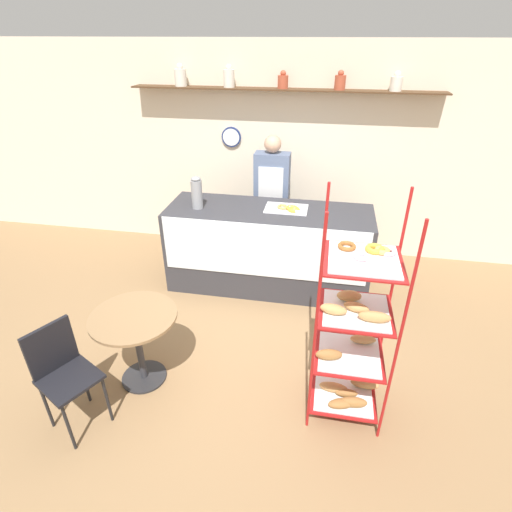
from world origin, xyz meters
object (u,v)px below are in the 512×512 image
object	(u,v)px
pastry_rack	(352,336)
donut_tray_counter	(290,208)
person_worker	(272,196)
cafe_chair	(62,367)
coffee_carafe	(197,193)
cafe_table	(136,332)

from	to	relation	value
pastry_rack	donut_tray_counter	world-z (taller)	pastry_rack
pastry_rack	person_worker	distance (m)	2.57
person_worker	cafe_chair	distance (m)	3.14
pastry_rack	coffee_carafe	size ratio (longest dim) A/B	5.01
pastry_rack	cafe_chair	distance (m)	2.21
cafe_chair	coffee_carafe	distance (m)	2.29
cafe_chair	donut_tray_counter	distance (m)	2.75
donut_tray_counter	person_worker	bearing A→B (deg)	116.09
cafe_table	donut_tray_counter	bearing A→B (deg)	58.41
cafe_chair	cafe_table	bearing A→B (deg)	-7.79
donut_tray_counter	coffee_carafe	bearing A→B (deg)	-173.27
person_worker	pastry_rack	bearing A→B (deg)	-67.61
person_worker	donut_tray_counter	distance (m)	0.69
pastry_rack	person_worker	bearing A→B (deg)	112.39
cafe_table	cafe_chair	xyz separation A→B (m)	(-0.36, -0.50, 0.02)
donut_tray_counter	cafe_table	bearing A→B (deg)	-121.59
pastry_rack	person_worker	world-z (taller)	pastry_rack
person_worker	coffee_carafe	xyz separation A→B (m)	(-0.75, -0.73, 0.26)
cafe_chair	coffee_carafe	world-z (taller)	coffee_carafe
pastry_rack	cafe_table	size ratio (longest dim) A/B	2.55
coffee_carafe	donut_tray_counter	world-z (taller)	coffee_carafe
coffee_carafe	donut_tray_counter	distance (m)	1.07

